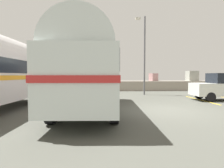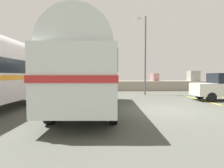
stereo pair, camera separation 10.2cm
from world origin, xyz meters
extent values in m
cube|color=#4A4B43|center=(0.00, 0.00, 0.01)|extent=(32.00, 26.00, 0.02)
cube|color=gray|center=(0.00, 11.80, 0.55)|extent=(31.36, 1.80, 1.10)
cube|color=gray|center=(-12.21, 11.67, 1.49)|extent=(1.06, 1.02, 0.79)
sphere|color=#A89C90|center=(-6.91, 11.66, 1.63)|extent=(1.05, 1.05, 1.05)
sphere|color=#9C9980|center=(-2.77, 11.30, 1.46)|extent=(0.73, 0.73, 0.73)
cube|color=#AB7F7F|center=(2.70, 12.14, 1.54)|extent=(1.08, 0.99, 0.88)
cube|color=#989A8F|center=(7.35, 12.28, 1.68)|extent=(1.21, 1.08, 1.16)
cube|color=gold|center=(3.63, 3.50, 0.02)|extent=(0.12, 4.40, 0.01)
cylinder|color=black|center=(-4.75, 2.92, 0.50)|extent=(0.31, 0.97, 0.96)
cylinder|color=black|center=(-2.54, 2.85, 0.50)|extent=(0.31, 0.97, 0.96)
cylinder|color=black|center=(-4.90, -2.29, 0.50)|extent=(0.31, 0.97, 0.96)
cylinder|color=black|center=(-2.69, -2.35, 0.50)|extent=(0.31, 0.97, 0.96)
cube|color=silver|center=(-3.72, 0.28, 1.57)|extent=(2.64, 8.47, 2.10)
cylinder|color=silver|center=(-3.72, 0.28, 2.62)|extent=(2.43, 8.12, 2.20)
cube|color=red|center=(-3.72, 0.28, 1.63)|extent=(2.69, 8.55, 0.20)
cube|color=black|center=(-3.72, 0.28, 2.15)|extent=(2.67, 8.13, 0.64)
cube|color=silver|center=(-3.59, 4.55, 0.70)|extent=(2.28, 0.23, 0.28)
cylinder|color=black|center=(-9.34, 2.64, 0.50)|extent=(0.31, 0.97, 0.96)
cylinder|color=black|center=(-7.14, 2.58, 0.50)|extent=(0.31, 0.97, 0.96)
cube|color=silver|center=(-8.19, 4.27, 0.70)|extent=(2.28, 0.22, 0.28)
cylinder|color=black|center=(3.79, 2.61, 0.33)|extent=(0.63, 0.23, 0.62)
cylinder|color=black|center=(3.87, 4.14, 0.33)|extent=(0.63, 0.23, 0.62)
cube|color=silver|center=(5.10, 3.31, 0.78)|extent=(4.17, 1.89, 0.84)
cylinder|color=#5B5B60|center=(0.51, 7.18, 3.44)|extent=(0.14, 0.14, 6.89)
cube|color=beige|center=(-0.04, 7.53, 6.79)|extent=(0.44, 0.24, 0.18)
camera|label=1|loc=(-3.05, -8.66, 1.72)|focal=29.00mm
camera|label=2|loc=(-2.95, -8.67, 1.72)|focal=29.00mm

